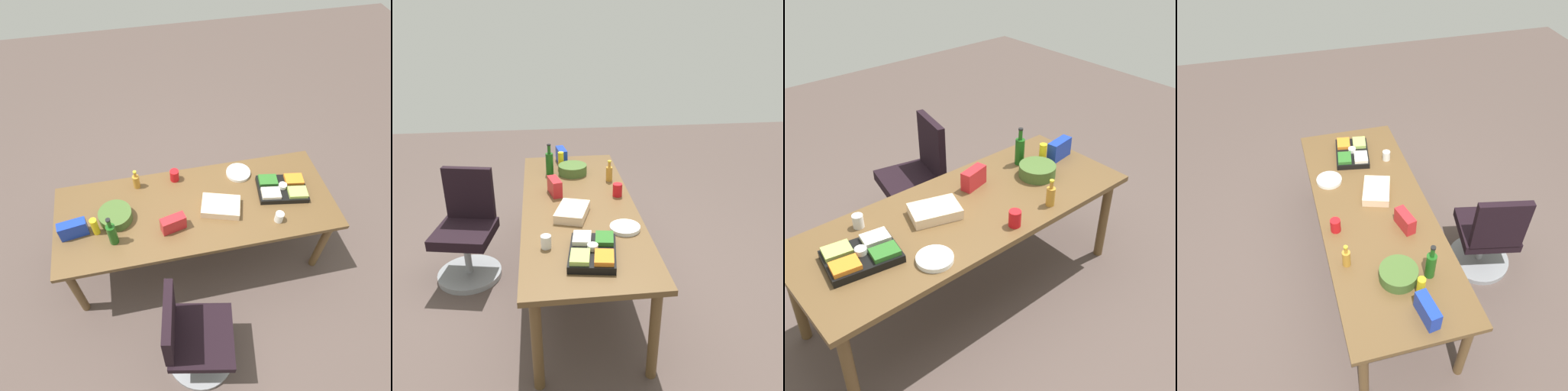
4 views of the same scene
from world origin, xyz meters
TOP-DOWN VIEW (x-y plane):
  - ground_plane at (0.00, 0.00)m, footprint 10.00×10.00m
  - conference_table at (0.00, 0.00)m, footprint 2.38×0.91m
  - office_chair at (0.22, 0.96)m, footprint 0.57×0.56m
  - sheet_cake at (-0.20, 0.07)m, footprint 0.37×0.31m
  - veggie_tray at (-0.77, -0.02)m, footprint 0.46×0.36m
  - chip_bag_red at (0.23, 0.18)m, footprint 0.21×0.12m
  - salad_bowl at (0.68, -0.01)m, footprint 0.28×0.28m
  - dressing_bottle at (0.47, -0.33)m, footprint 0.06×0.06m
  - mustard_bottle at (0.84, 0.09)m, footprint 0.06×0.06m
  - wine_bottle at (0.70, 0.21)m, footprint 0.08×0.08m
  - chip_bag_blue at (1.01, 0.08)m, footprint 0.23×0.11m
  - red_solo_cup at (0.13, -0.34)m, footprint 0.10×0.10m
  - paper_cup at (-0.64, 0.28)m, footprint 0.09×0.09m
  - paper_plate_stack at (-0.46, -0.29)m, footprint 0.24×0.24m

SIDE VIEW (x-z plane):
  - ground_plane at x=0.00m, z-range 0.00..0.00m
  - office_chair at x=0.22m, z-range -0.10..0.86m
  - conference_table at x=0.00m, z-range 0.30..1.05m
  - paper_plate_stack at x=-0.46m, z-range 0.75..0.78m
  - sheet_cake at x=-0.20m, z-range 0.75..0.82m
  - veggie_tray at x=-0.77m, z-range 0.74..0.83m
  - paper_cup at x=-0.64m, z-range 0.75..0.84m
  - salad_bowl at x=0.68m, z-range 0.75..0.84m
  - red_solo_cup at x=0.13m, z-range 0.75..0.86m
  - chip_bag_red at x=0.23m, z-range 0.75..0.89m
  - dressing_bottle at x=0.47m, z-range 0.73..0.92m
  - chip_bag_blue at x=1.01m, z-range 0.75..0.90m
  - mustard_bottle at x=0.84m, z-range 0.75..0.92m
  - wine_bottle at x=0.70m, z-range 0.71..1.01m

